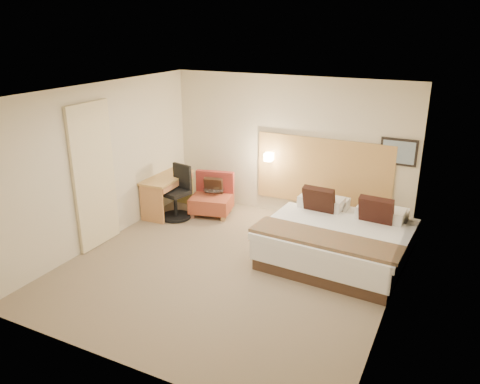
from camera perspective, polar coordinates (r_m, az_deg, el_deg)
The scene contains 20 objects.
floor at distance 7.41m, azimuth -1.36°, elevation -9.16°, with size 4.80×5.00×0.02m, color #826F57.
ceiling at distance 6.54m, azimuth -1.56°, elevation 12.17°, with size 4.80×5.00×0.02m, color white.
wall_back at distance 9.06m, azimuth 5.98°, elevation 5.47°, with size 4.80×0.02×2.70m, color beige.
wall_front at distance 4.95m, azimuth -15.19°, elevation -7.70°, with size 4.80×0.02×2.70m, color beige.
wall_left at distance 8.21m, azimuth -16.54°, elevation 3.23°, with size 0.02×5.00×2.70m, color beige.
wall_right at distance 6.18m, azimuth 18.76°, elevation -2.44°, with size 0.02×5.00×2.70m, color beige.
headboard_panel at distance 8.92m, azimuth 10.01°, elevation 2.37°, with size 2.60×0.04×1.30m, color #BD8949.
art_frame at distance 8.53m, azimuth 18.77°, elevation 4.65°, with size 0.62×0.03×0.47m, color black.
art_canvas at distance 8.51m, azimuth 18.75°, elevation 4.62°, with size 0.54×0.01×0.39m, color #758CA1.
lamp_arm at distance 9.15m, azimuth 3.68°, elevation 4.39°, with size 0.02×0.02×0.12m, color white.
lamp_shade at distance 9.10m, azimuth 3.53°, elevation 4.30°, with size 0.15×0.15×0.15m, color #FFEDC6.
curtain at distance 8.04m, azimuth -17.37°, elevation 1.83°, with size 0.06×0.90×2.42m, color beige.
bottle_a at distance 9.32m, azimuth -3.63°, elevation 0.95°, with size 0.05×0.05×0.17m, color #9CC2F1.
bottle_b at distance 9.34m, azimuth -3.37°, elevation 1.01°, with size 0.05×0.05×0.17m, color #8298C9.
menu_folder at distance 9.26m, azimuth -2.86°, elevation 0.90°, with size 0.11×0.04×0.19m, color #382517.
bed at distance 7.68m, azimuth 11.97°, elevation -5.55°, with size 2.28×2.23×1.06m.
lounge_chair at distance 9.29m, azimuth -3.40°, elevation -0.73°, with size 0.91×0.83×0.81m.
side_table at distance 9.39m, azimuth -3.20°, elevation -0.84°, with size 0.51×0.51×0.49m.
desk at distance 9.34m, azimuth -8.73°, elevation 0.95°, with size 0.60×1.23×0.76m.
desk_chair at distance 9.12m, azimuth -7.66°, elevation -0.59°, with size 0.70×0.70×1.03m.
Camera 1 is at (3.03, -5.73, 3.58)m, focal length 35.00 mm.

